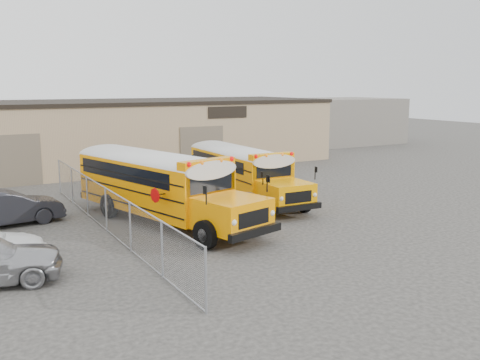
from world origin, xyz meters
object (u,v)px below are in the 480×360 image
school_bus_left (86,165)px  car_dark (7,208)px  school_bus_right (198,156)px  tarp_bundle (248,209)px

school_bus_left → car_dark: (-4.17, -3.48, -1.03)m
school_bus_left → school_bus_right: school_bus_left is taller
school_bus_right → car_dark: 12.42m
school_bus_left → school_bus_right: (7.09, 1.70, -0.19)m
school_bus_right → car_dark: size_ratio=2.10×
tarp_bundle → car_dark: bearing=148.4°
school_bus_left → tarp_bundle: size_ratio=7.22×
tarp_bundle → school_bus_right: bearing=75.4°
school_bus_left → school_bus_right: size_ratio=1.15×
school_bus_right → tarp_bundle: size_ratio=6.30×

